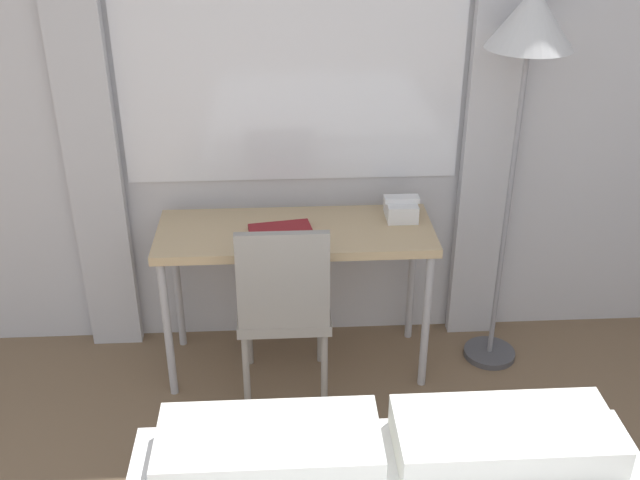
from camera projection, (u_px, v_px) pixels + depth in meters
The scene contains 6 objects.
wall_back_with_window at pixel (321, 70), 3.30m from camera, with size 5.55×0.13×2.70m.
desk at pixel (296, 243), 3.34m from camera, with size 1.23×0.47×0.73m.
desk_chair at pixel (284, 302), 3.21m from camera, with size 0.40×0.40×0.88m.
standing_lamp at pixel (528, 46), 2.99m from camera, with size 0.36×0.36×1.75m.
telephone at pixel (401, 208), 3.39m from camera, with size 0.16×0.17×0.10m.
book at pixel (282, 233), 3.24m from camera, with size 0.30×0.23×0.02m.
Camera 1 is at (-0.21, -0.01, 2.21)m, focal length 42.00 mm.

